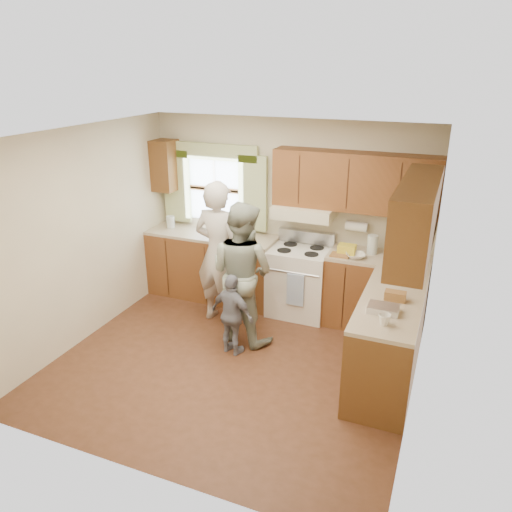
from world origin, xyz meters
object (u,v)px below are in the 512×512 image
at_px(child, 232,315).
at_px(woman_right, 242,273).
at_px(stove, 300,280).
at_px(woman_left, 219,253).

bearing_deg(child, woman_right, -69.30).
xyz_separation_m(stove, child, (-0.40, -1.25, 0.02)).
relative_size(woman_left, child, 1.90).
distance_m(stove, woman_right, 1.05).
xyz_separation_m(stove, woman_left, (-0.88, -0.59, 0.46)).
height_order(stove, woman_right, woman_right).
xyz_separation_m(woman_left, child, (0.48, -0.67, -0.44)).
height_order(stove, woman_left, woman_left).
distance_m(woman_left, child, 0.93).
relative_size(stove, woman_right, 0.63).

